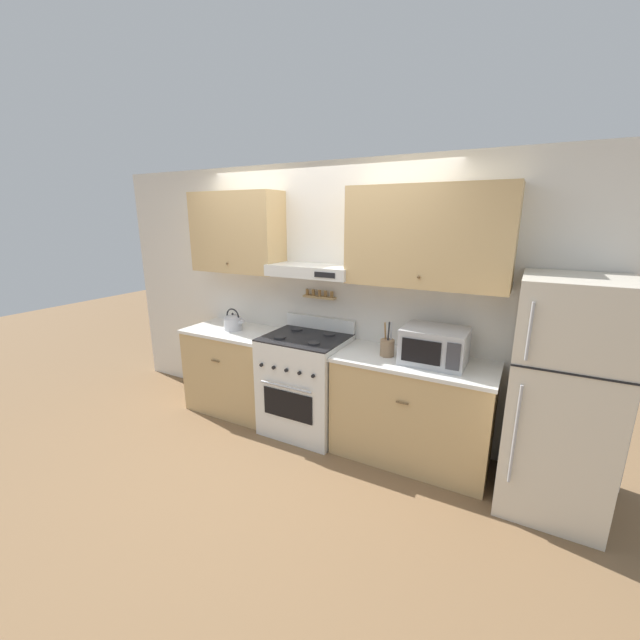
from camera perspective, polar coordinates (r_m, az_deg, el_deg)
ground_plane at (r=3.87m, az=-4.31°, el=-17.33°), size 16.00×16.00×0.00m
wall_back at (r=3.78m, az=0.89°, el=6.38°), size 5.20×0.46×2.55m
counter_left at (r=4.37m, az=-12.08°, el=-7.04°), size 1.01×0.62×0.90m
counter_right at (r=3.54m, az=13.17°, el=-12.56°), size 1.32×0.62×0.90m
stove_range at (r=3.86m, az=-2.13°, el=-9.22°), size 0.75×0.67×1.09m
refrigerator at (r=3.24m, az=31.67°, el=-9.55°), size 0.67×0.74×1.68m
tea_kettle at (r=4.20m, az=-12.52°, el=-0.25°), size 0.24×0.19×0.23m
microwave at (r=3.29m, az=16.30°, el=-3.62°), size 0.50×0.39×0.29m
utensil_crock at (r=3.38m, az=9.75°, el=-3.90°), size 0.12×0.12×0.30m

